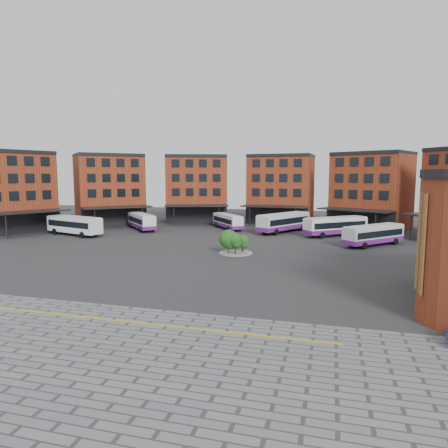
% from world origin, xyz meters
% --- Properties ---
extents(ground, '(160.00, 160.00, 0.00)m').
position_xyz_m(ground, '(0.00, 0.00, 0.00)').
color(ground, '#28282B').
rests_on(ground, ground).
extents(paving_zone, '(50.00, 22.00, 0.02)m').
position_xyz_m(paving_zone, '(2.00, -22.00, 0.01)').
color(paving_zone, slate).
rests_on(paving_zone, ground).
extents(yellow_line, '(26.00, 0.15, 0.02)m').
position_xyz_m(yellow_line, '(2.00, -14.00, 0.03)').
color(yellow_line, gold).
rests_on(yellow_line, paving_zone).
extents(main_building, '(94.14, 42.48, 14.60)m').
position_xyz_m(main_building, '(-4.77, 38.25, 7.23)').
color(main_building, maroon).
rests_on(main_building, ground).
extents(tree_island, '(4.40, 4.40, 3.22)m').
position_xyz_m(tree_island, '(1.79, 11.55, 1.67)').
color(tree_island, gray).
rests_on(tree_island, ground).
extents(bus_a, '(11.76, 5.98, 3.25)m').
position_xyz_m(bus_a, '(-28.36, 20.32, 1.93)').
color(bus_a, white).
rests_on(bus_a, ground).
extents(bus_b, '(9.09, 9.61, 3.03)m').
position_xyz_m(bus_b, '(-20.56, 29.77, 1.64)').
color(bus_b, white).
rests_on(bus_b, ground).
extents(bus_c, '(7.83, 9.27, 2.79)m').
position_xyz_m(bus_c, '(-5.10, 35.02, 1.51)').
color(bus_c, white).
rests_on(bus_c, ground).
extents(bus_d, '(8.56, 11.94, 3.43)m').
position_xyz_m(bus_d, '(5.75, 33.33, 1.86)').
color(bus_d, silver).
rests_on(bus_d, ground).
extents(bus_e, '(10.61, 9.23, 3.23)m').
position_xyz_m(bus_e, '(14.72, 31.02, 1.75)').
color(bus_e, white).
rests_on(bus_e, ground).
extents(bus_f, '(9.16, 9.52, 3.02)m').
position_xyz_m(bus_f, '(20.02, 22.87, 1.64)').
color(bus_f, silver).
rests_on(bus_f, ground).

